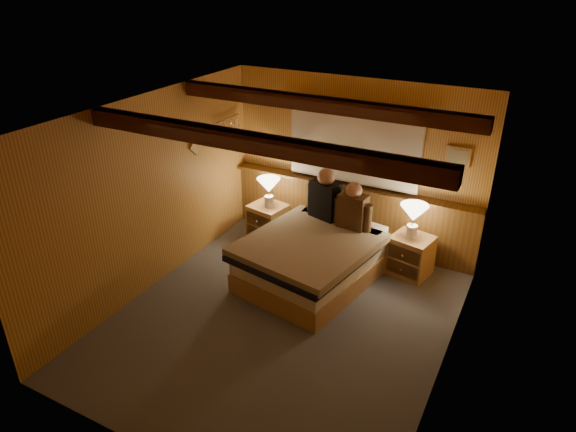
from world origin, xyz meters
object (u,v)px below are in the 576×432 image
Objects in this scene: nightstand_right at (411,255)px; person_left at (325,197)px; duffel_bag at (287,235)px; lamp_right at (414,215)px; nightstand_left at (268,222)px; person_right at (353,209)px; bed at (312,259)px; lamp_left at (269,187)px.

nightstand_right is 0.80× the size of person_left.
duffel_bag is (-1.82, -0.04, -0.13)m from nightstand_right.
nightstand_left is at bearing -179.55° from lamp_right.
duffel_bag is (-1.06, 0.19, -0.73)m from person_right.
person_left reaches higher than nightstand_right.
person_left is at bearing -0.17° from duffel_bag.
bed is 1.39m from lamp_right.
bed is 4.18× the size of duffel_bag.
person_right is at bearing -163.93° from lamp_right.
nightstand_right is 1.31× the size of lamp_left.
lamp_right is at bearing 45.08° from bed.
lamp_right is (2.07, 0.04, 0.02)m from lamp_left.
lamp_left reaches higher than nightstand_right.
person_right is (-0.73, -0.21, 0.01)m from lamp_right.
nightstand_left is 0.34m from duffel_bag.
nightstand_right is 1.82m from duffel_bag.
bed reaches higher than nightstand_right.
person_left is 0.44m from person_right.
lamp_left is at bearing -178.93° from lamp_right.
lamp_left reaches higher than nightstand_left.
bed is at bearing -35.65° from duffel_bag.
duffel_bag is at bearing -179.43° from lamp_right.
nightstand_left is 1.22× the size of lamp_right.
bed is 3.12× the size of person_right.
bed is 0.82m from person_right.
bed is at bearing -34.04° from lamp_left.
nightstand_right reaches higher than nightstand_left.
lamp_right is 0.76m from person_right.
person_left is (0.91, -0.07, 0.06)m from lamp_left.
person_left is 1.00m from duffel_bag.
lamp_left is 0.91m from person_left.
person_left reaches higher than duffel_bag.
lamp_right is at bearing 8.48° from duffel_bag.
nightstand_right is 1.19× the size of duffel_bag.
duffel_bag is at bearing -172.04° from person_left.
lamp_left is 0.76m from duffel_bag.
person_left is at bearing 110.88° from bed.
person_right is 1.34× the size of duffel_bag.
person_left is at bearing -174.72° from lamp_right.
bed reaches higher than nightstand_left.
nightstand_left is 2.20m from lamp_right.
lamp_left is (0.04, -0.02, 0.58)m from nightstand_left.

